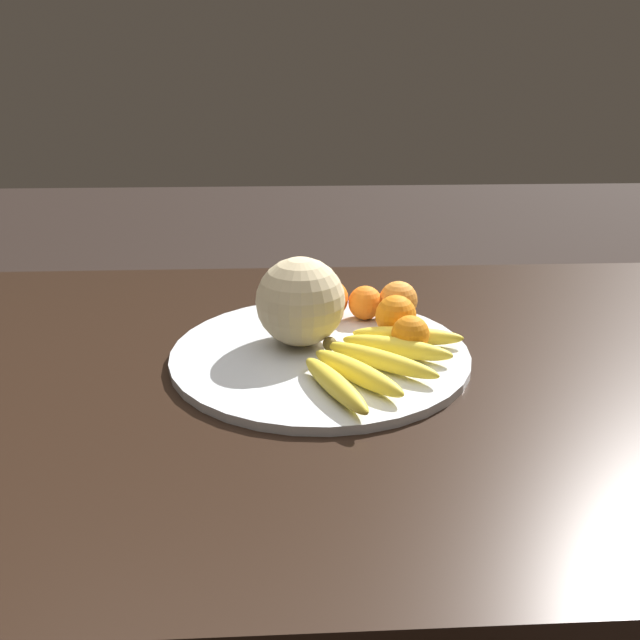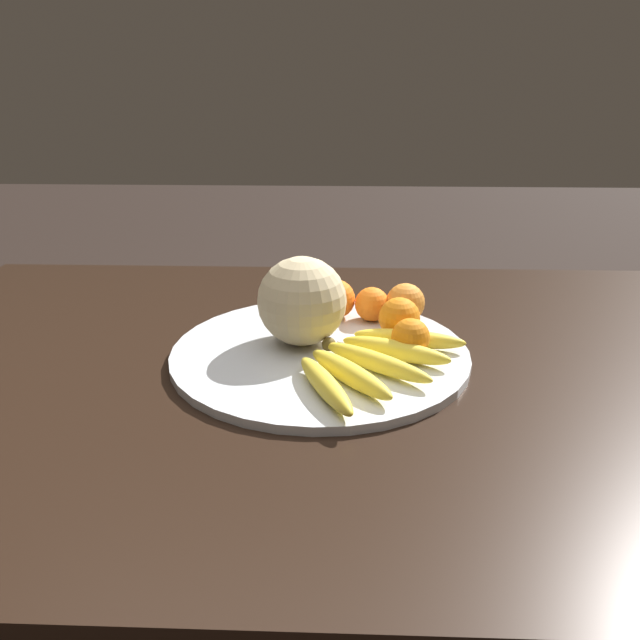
{
  "view_description": "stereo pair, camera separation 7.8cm",
  "coord_description": "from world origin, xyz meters",
  "views": [
    {
      "loc": [
        0.09,
        0.89,
        1.15
      ],
      "look_at": [
        0.05,
        -0.02,
        0.79
      ],
      "focal_mm": 35.0,
      "sensor_mm": 36.0,
      "label": 1
    },
    {
      "loc": [
        0.01,
        0.89,
        1.15
      ],
      "look_at": [
        0.05,
        -0.02,
        0.79
      ],
      "focal_mm": 35.0,
      "sensor_mm": 36.0,
      "label": 2
    }
  ],
  "objects": [
    {
      "name": "orange_mid_center",
      "position": [
        -0.1,
        -0.14,
        0.77
      ],
      "size": [
        0.07,
        0.07,
        0.07
      ],
      "color": "orange",
      "rests_on": "fruit_bowl"
    },
    {
      "name": "kitchen_table",
      "position": [
        0.0,
        0.0,
        0.65
      ],
      "size": [
        1.64,
        1.03,
        0.73
      ],
      "color": "black",
      "rests_on": "ground_plane"
    },
    {
      "name": "melon",
      "position": [
        0.08,
        -0.04,
        0.81
      ],
      "size": [
        0.14,
        0.14,
        0.14
      ],
      "color": "beige",
      "rests_on": "fruit_bowl"
    },
    {
      "name": "orange_back_right",
      "position": [
        -0.09,
        -0.0,
        0.77
      ],
      "size": [
        0.06,
        0.06,
        0.06
      ],
      "color": "orange",
      "rests_on": "fruit_bowl"
    },
    {
      "name": "produce_tag",
      "position": [
        -0.03,
        -0.04,
        0.74
      ],
      "size": [
        0.1,
        0.08,
        0.0
      ],
      "rotation": [
        0.0,
        0.0,
        -0.47
      ],
      "color": "white",
      "rests_on": "fruit_bowl"
    },
    {
      "name": "orange_front_right",
      "position": [
        -0.08,
        -0.07,
        0.77
      ],
      "size": [
        0.07,
        0.07,
        0.07
      ],
      "color": "orange",
      "rests_on": "fruit_bowl"
    },
    {
      "name": "orange_back_left",
      "position": [
        0.02,
        -0.16,
        0.78
      ],
      "size": [
        0.07,
        0.07,
        0.07
      ],
      "color": "orange",
      "rests_on": "fruit_bowl"
    },
    {
      "name": "banana_bunch",
      "position": [
        -0.03,
        0.06,
        0.76
      ],
      "size": [
        0.27,
        0.28,
        0.03
      ],
      "rotation": [
        0.0,
        0.0,
        8.75
      ],
      "color": "brown",
      "rests_on": "fruit_bowl"
    },
    {
      "name": "fruit_bowl",
      "position": [
        0.05,
        -0.02,
        0.73
      ],
      "size": [
        0.47,
        0.47,
        0.01
      ],
      "color": "silver",
      "rests_on": "kitchen_table"
    },
    {
      "name": "orange_front_left",
      "position": [
        -0.04,
        -0.15,
        0.77
      ],
      "size": [
        0.06,
        0.06,
        0.06
      ],
      "color": "orange",
      "rests_on": "fruit_bowl"
    }
  ]
}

